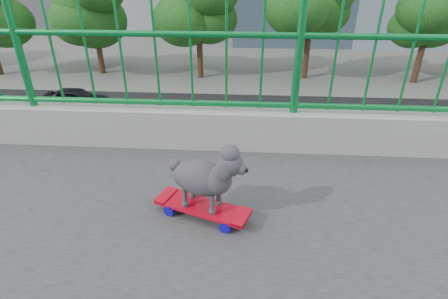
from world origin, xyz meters
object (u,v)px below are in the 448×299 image
car_3 (416,129)px  poodle (205,176)px  skateboard (202,208)px  car_2 (366,160)px  car_4 (76,99)px  car_0 (405,275)px

car_3 → poodle: bearing=150.1°
skateboard → poodle: poodle is taller
car_2 → car_4: bearing=67.6°
skateboard → car_0: (-5.48, 4.63, -6.26)m
car_2 → poodle: bearing=155.8°
car_0 → car_2: size_ratio=0.94×
car_3 → car_4: bearing=80.4°
poodle → car_4: size_ratio=0.11×
skateboard → car_2: (-11.88, 5.37, -6.37)m
car_0 → car_3: 10.43m
skateboard → car_4: (-18.28, -10.14, -6.40)m
poodle → car_4: poodle is taller
poodle → car_3: (-15.09, 8.68, -6.54)m
car_2 → skateboard: bearing=155.7°
car_2 → car_3: 4.62m
skateboard → car_3: bearing=170.3°
skateboard → car_2: bearing=175.9°
car_2 → car_4: car_2 is taller
car_4 → skateboard: bearing=-151.0°
car_3 → skateboard: bearing=150.0°
skateboard → car_2: 14.51m
poodle → car_2: (-11.89, 5.35, -6.59)m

